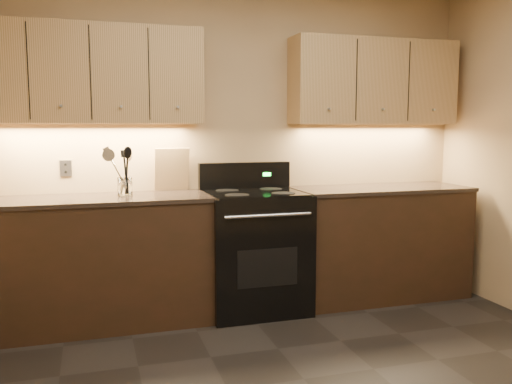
% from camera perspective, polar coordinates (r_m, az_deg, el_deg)
% --- Properties ---
extents(wall_back, '(4.00, 0.04, 2.60)m').
position_cam_1_polar(wall_back, '(4.42, -2.36, 5.22)').
color(wall_back, tan).
rests_on(wall_back, ground).
extents(counter_left, '(1.62, 0.62, 0.93)m').
position_cam_1_polar(counter_left, '(4.09, -16.39, -7.00)').
color(counter_left, black).
rests_on(counter_left, ground).
extents(counter_right, '(1.46, 0.62, 0.93)m').
position_cam_1_polar(counter_right, '(4.69, 12.79, -5.12)').
color(counter_right, black).
rests_on(counter_right, ground).
extents(stove, '(0.76, 0.68, 1.14)m').
position_cam_1_polar(stove, '(4.24, -0.17, -6.04)').
color(stove, black).
rests_on(stove, ground).
extents(upper_cab_left, '(1.60, 0.30, 0.70)m').
position_cam_1_polar(upper_cab_left, '(4.15, -17.05, 11.73)').
color(upper_cab_left, tan).
rests_on(upper_cab_left, wall_back).
extents(upper_cab_right, '(1.44, 0.30, 0.70)m').
position_cam_1_polar(upper_cab_right, '(4.74, 12.31, 11.23)').
color(upper_cab_right, tan).
rests_on(upper_cab_right, wall_back).
extents(outlet_plate, '(0.08, 0.01, 0.12)m').
position_cam_1_polar(outlet_plate, '(4.29, -19.40, 2.37)').
color(outlet_plate, '#B2B5BA').
rests_on(outlet_plate, wall_back).
extents(utensil_crock, '(0.14, 0.14, 0.13)m').
position_cam_1_polar(utensil_crock, '(4.05, -13.63, 0.48)').
color(utensil_crock, white).
rests_on(utensil_crock, counter_left).
extents(cutting_board, '(0.27, 0.10, 0.34)m').
position_cam_1_polar(cutting_board, '(4.29, -8.86, 2.37)').
color(cutting_board, tan).
rests_on(cutting_board, counter_left).
extents(wooden_spoon, '(0.14, 0.17, 0.33)m').
position_cam_1_polar(wooden_spoon, '(4.03, -14.02, 2.12)').
color(wooden_spoon, tan).
rests_on(wooden_spoon, utensil_crock).
extents(black_spoon, '(0.08, 0.15, 0.35)m').
position_cam_1_polar(black_spoon, '(4.06, -13.62, 2.30)').
color(black_spoon, black).
rests_on(black_spoon, utensil_crock).
extents(black_turner, '(0.12, 0.13, 0.34)m').
position_cam_1_polar(black_turner, '(4.02, -13.44, 2.14)').
color(black_turner, black).
rests_on(black_turner, utensil_crock).
extents(steel_spatula, '(0.24, 0.14, 0.38)m').
position_cam_1_polar(steel_spatula, '(4.05, -13.39, 2.55)').
color(steel_spatula, silver).
rests_on(steel_spatula, utensil_crock).
extents(steel_skimmer, '(0.24, 0.10, 0.34)m').
position_cam_1_polar(steel_skimmer, '(4.03, -13.24, 2.23)').
color(steel_skimmer, silver).
rests_on(steel_skimmer, utensil_crock).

